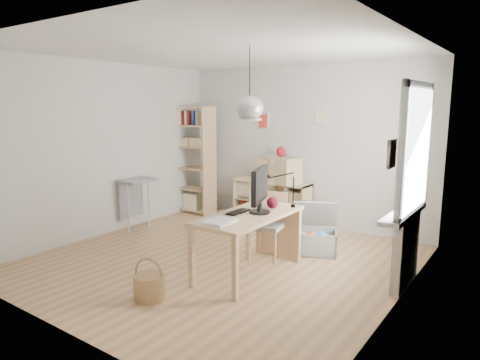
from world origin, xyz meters
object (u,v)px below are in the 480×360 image
Objects in this scene: cube_shelf at (272,204)px; monitor at (260,188)px; storage_chest at (314,236)px; desk at (249,221)px; tall_bookshelf at (193,156)px; chair at (268,221)px; drawer_chest at (280,170)px.

cube_shelf is 2.51m from monitor.
cube_shelf is 1.57× the size of storage_chest.
desk is 1.30m from storage_chest.
tall_bookshelf is (-2.59, 1.95, 0.43)m from desk.
desk is 1.70× the size of chair.
chair is at bearing -149.33° from storage_chest.
chair reaches higher than desk.
chair reaches higher than cube_shelf.
monitor is (0.19, -0.52, 0.56)m from chair.
storage_chest is (2.89, -0.76, -0.87)m from tall_bookshelf.
cube_shelf is at bearing -172.40° from drawer_chest.
chair is 0.79m from monitor.
monitor is (0.08, 0.11, 0.40)m from desk.
tall_bookshelf reaches higher than monitor.
drawer_chest reaches higher than desk.
desk is at bearing -89.93° from chair.
tall_bookshelf is at bearing 142.99° from desk.
storage_chest is at bearing -38.22° from cube_shelf.
drawer_chest reaches higher than chair.
tall_bookshelf is 3.24m from monitor.
storage_chest is (0.30, 1.19, -0.44)m from desk.
monitor is at bearing -62.57° from cube_shelf.
chair is at bearing 90.53° from monitor.
storage_chest is (1.33, -1.04, -0.08)m from cube_shelf.
tall_bookshelf reaches higher than drawer_chest.
chair is at bearing -28.10° from tall_bookshelf.
desk is 3.27m from tall_bookshelf.
desk is at bearing -146.59° from monitor.
chair is 1.15× the size of drawer_chest.
tall_bookshelf is 2.87m from chair.
tall_bookshelf is at bearing -169.81° from cube_shelf.
desk is 2.36m from drawer_chest.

